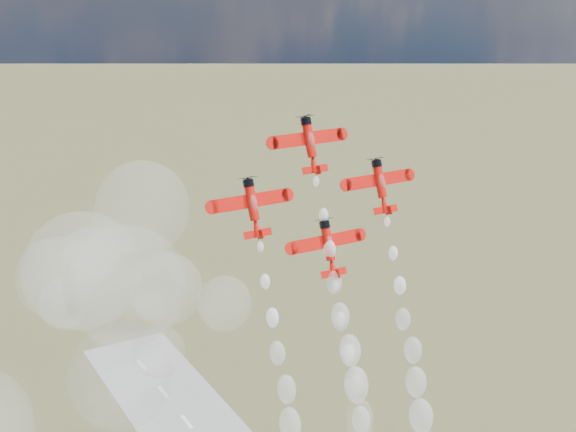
{
  "coord_description": "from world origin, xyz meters",
  "views": [
    {
      "loc": [
        -76.99,
        -109.02,
        136.85
      ],
      "look_at": [
        -14.99,
        0.75,
        94.64
      ],
      "focal_mm": 50.0,
      "sensor_mm": 36.0,
      "label": 1
    }
  ],
  "objects_px": {
    "plane_left": "(253,206)",
    "plane_right": "(380,185)",
    "plane_lead": "(310,143)",
    "plane_slot": "(329,247)"
  },
  "relations": [
    {
      "from": "plane_left",
      "to": "plane_slot",
      "type": "height_order",
      "value": "plane_left"
    },
    {
      "from": "plane_right",
      "to": "plane_left",
      "type": "bearing_deg",
      "value": 180.0
    },
    {
      "from": "plane_lead",
      "to": "plane_slot",
      "type": "height_order",
      "value": "plane_lead"
    },
    {
      "from": "plane_lead",
      "to": "plane_right",
      "type": "xyz_separation_m",
      "value": [
        12.62,
        -3.2,
        -8.24
      ]
    },
    {
      "from": "plane_left",
      "to": "plane_right",
      "type": "relative_size",
      "value": 1.0
    },
    {
      "from": "plane_left",
      "to": "plane_slot",
      "type": "bearing_deg",
      "value": -14.21
    },
    {
      "from": "plane_left",
      "to": "plane_lead",
      "type": "bearing_deg",
      "value": 14.21
    },
    {
      "from": "plane_left",
      "to": "plane_right",
      "type": "xyz_separation_m",
      "value": [
        25.24,
        0.0,
        0.0
      ]
    },
    {
      "from": "plane_left",
      "to": "plane_slot",
      "type": "relative_size",
      "value": 1.0
    },
    {
      "from": "plane_left",
      "to": "plane_slot",
      "type": "distance_m",
      "value": 15.41
    }
  ]
}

